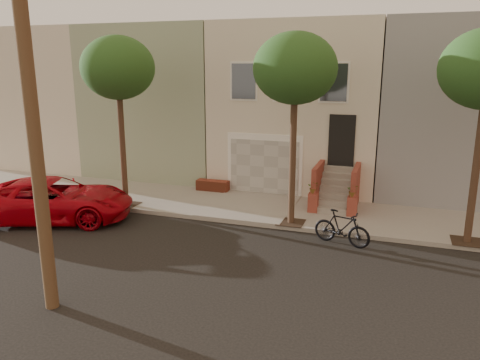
% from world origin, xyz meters
% --- Properties ---
extents(ground, '(90.00, 90.00, 0.00)m').
position_xyz_m(ground, '(0.00, 0.00, 0.00)').
color(ground, black).
rests_on(ground, ground).
extents(sidewalk, '(40.00, 3.70, 0.15)m').
position_xyz_m(sidewalk, '(0.00, 5.35, 0.07)').
color(sidewalk, gray).
rests_on(sidewalk, ground).
extents(house_row, '(33.10, 11.70, 7.00)m').
position_xyz_m(house_row, '(0.00, 11.19, 3.64)').
color(house_row, beige).
rests_on(house_row, sidewalk).
extents(tree_left, '(2.70, 2.57, 6.30)m').
position_xyz_m(tree_left, '(-5.50, 3.90, 5.26)').
color(tree_left, '#2D2116').
rests_on(tree_left, sidewalk).
extents(tree_mid, '(2.70, 2.57, 6.30)m').
position_xyz_m(tree_mid, '(1.00, 3.90, 5.26)').
color(tree_mid, '#2D2116').
rests_on(tree_mid, sidewalk).
extents(pickup_truck, '(6.02, 4.26, 1.52)m').
position_xyz_m(pickup_truck, '(-7.14, 1.86, 0.76)').
color(pickup_truck, '#B00411').
rests_on(pickup_truck, ground).
extents(motorcycle, '(1.88, 0.99, 1.09)m').
position_xyz_m(motorcycle, '(2.84, 2.81, 0.54)').
color(motorcycle, black).
rests_on(motorcycle, ground).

